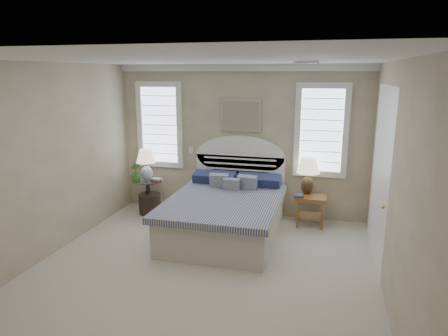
% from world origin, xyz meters
% --- Properties ---
extents(floor, '(4.50, 5.00, 0.01)m').
position_xyz_m(floor, '(0.00, 0.00, 0.00)').
color(floor, beige).
rests_on(floor, ground).
extents(ceiling, '(4.50, 5.00, 0.01)m').
position_xyz_m(ceiling, '(0.00, 0.00, 2.70)').
color(ceiling, white).
rests_on(ceiling, wall_back).
extents(wall_back, '(4.50, 0.02, 2.70)m').
position_xyz_m(wall_back, '(0.00, 2.50, 1.35)').
color(wall_back, tan).
rests_on(wall_back, floor).
extents(wall_left, '(0.02, 5.00, 2.70)m').
position_xyz_m(wall_left, '(-2.25, 0.00, 1.35)').
color(wall_left, tan).
rests_on(wall_left, floor).
extents(wall_right, '(0.02, 5.00, 2.70)m').
position_xyz_m(wall_right, '(2.25, 0.00, 1.35)').
color(wall_right, tan).
rests_on(wall_right, floor).
extents(crown_molding, '(4.50, 0.08, 0.12)m').
position_xyz_m(crown_molding, '(0.00, 2.46, 2.64)').
color(crown_molding, white).
rests_on(crown_molding, wall_back).
extents(hvac_vent, '(0.30, 0.20, 0.02)m').
position_xyz_m(hvac_vent, '(1.20, 0.80, 2.68)').
color(hvac_vent, '#B2B2B2').
rests_on(hvac_vent, ceiling).
extents(switch_plate, '(0.08, 0.01, 0.12)m').
position_xyz_m(switch_plate, '(-0.95, 2.48, 1.15)').
color(switch_plate, white).
rests_on(switch_plate, wall_back).
extents(window_left, '(0.90, 0.06, 1.60)m').
position_xyz_m(window_left, '(-1.55, 2.48, 1.60)').
color(window_left, silver).
rests_on(window_left, wall_back).
extents(window_right, '(0.90, 0.06, 1.60)m').
position_xyz_m(window_right, '(1.40, 2.48, 1.60)').
color(window_right, silver).
rests_on(window_right, wall_back).
extents(painting, '(0.74, 0.04, 0.58)m').
position_xyz_m(painting, '(0.00, 2.46, 1.82)').
color(painting, silver).
rests_on(painting, wall_back).
extents(closet_door, '(0.02, 1.80, 2.40)m').
position_xyz_m(closet_door, '(2.23, 1.20, 1.20)').
color(closet_door, white).
rests_on(closet_door, floor).
extents(bed, '(1.72, 2.28, 1.47)m').
position_xyz_m(bed, '(0.00, 1.46, 0.39)').
color(bed, beige).
rests_on(bed, floor).
extents(side_table_left, '(0.56, 0.56, 0.63)m').
position_xyz_m(side_table_left, '(-1.65, 2.05, 0.39)').
color(side_table_left, black).
rests_on(side_table_left, floor).
extents(nightstand_right, '(0.50, 0.40, 0.53)m').
position_xyz_m(nightstand_right, '(1.30, 2.15, 0.39)').
color(nightstand_right, '#9C6333').
rests_on(nightstand_right, floor).
extents(floor_pot, '(0.52, 0.52, 0.37)m').
position_xyz_m(floor_pot, '(-1.61, 2.03, 0.19)').
color(floor_pot, black).
rests_on(floor_pot, floor).
extents(lamp_left, '(0.41, 0.41, 0.58)m').
position_xyz_m(lamp_left, '(-1.67, 2.06, 0.98)').
color(lamp_left, white).
rests_on(lamp_left, side_table_left).
extents(lamp_right, '(0.46, 0.46, 0.64)m').
position_xyz_m(lamp_right, '(1.22, 2.29, 0.92)').
color(lamp_right, black).
rests_on(lamp_right, nightstand_right).
extents(potted_plant, '(0.24, 0.24, 0.35)m').
position_xyz_m(potted_plant, '(-1.80, 1.88, 0.80)').
color(potted_plant, '#2F6F2C').
rests_on(potted_plant, side_table_left).
extents(books_left, '(0.20, 0.17, 0.07)m').
position_xyz_m(books_left, '(-1.43, 1.96, 0.66)').
color(books_left, maroon).
rests_on(books_left, side_table_left).
extents(books_right, '(0.18, 0.15, 0.04)m').
position_xyz_m(books_right, '(1.10, 2.02, 0.55)').
color(books_right, maroon).
rests_on(books_right, nightstand_right).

